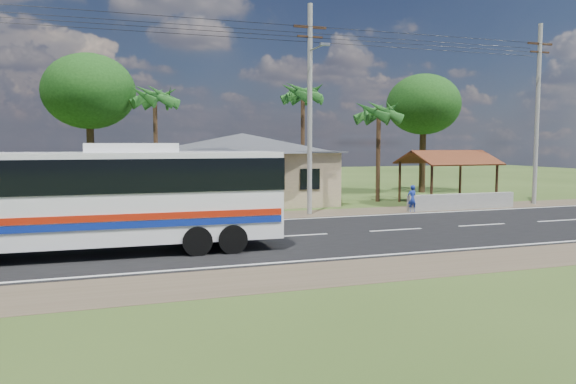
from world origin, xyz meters
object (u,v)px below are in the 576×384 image
Objects in this scene: waiting_shed at (447,160)px; person at (412,198)px; coach_bus at (102,191)px; motorcycle at (258,208)px.

waiting_shed is 5.63m from person.
coach_bus is 17.77m from person.
waiting_shed reaches higher than motorcycle.
waiting_shed is 13.39m from motorcycle.
motorcycle is (-12.97, -2.41, -2.27)m from waiting_shed.
person is (8.65, -0.58, 0.28)m from motorcycle.
motorcycle is at bearing -7.43° from person.
person is (16.29, 6.94, -1.42)m from coach_bus.
person reaches higher than motorcycle.
waiting_shed is 2.96× the size of motorcycle.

